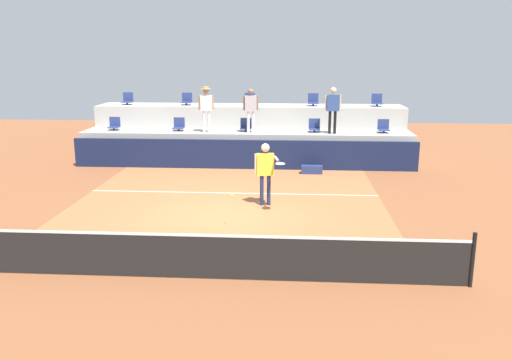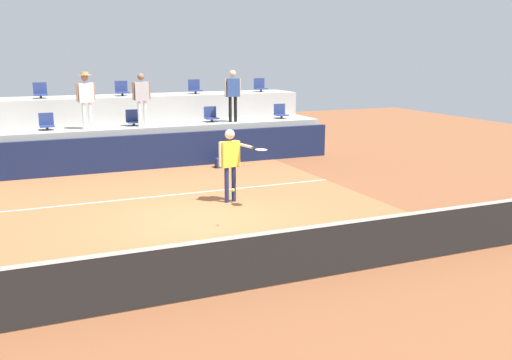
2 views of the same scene
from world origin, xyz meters
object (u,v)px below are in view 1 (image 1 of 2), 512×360
object	(u,v)px
stadium_chair_upper_center	(250,100)
stadium_chair_upper_far_left	(128,100)
spectator_with_hat	(206,104)
spectator_in_grey	(251,106)
stadium_chair_lower_right	(314,127)
stadium_chair_upper_left	(187,100)
stadium_chair_lower_left	(179,125)
stadium_chair_lower_far_right	(384,127)
stadium_chair_upper_right	(313,101)
tennis_player	(266,168)
equipment_bag	(312,170)
stadium_chair_lower_center	(246,126)
spectator_in_white	(333,106)
tennis_ball	(232,196)
stadium_chair_upper_far_right	(377,101)
stadium_chair_lower_far_left	(114,125)

from	to	relation	value
stadium_chair_upper_center	stadium_chair_upper_far_left	bearing A→B (deg)	180.00
spectator_with_hat	spectator_in_grey	xyz separation A→B (m)	(1.73, 0.00, -0.06)
stadium_chair_lower_right	stadium_chair_upper_left	bearing A→B (deg)	161.57
stadium_chair_lower_left	spectator_with_hat	world-z (taller)	spectator_with_hat
stadium_chair_lower_far_right	spectator_with_hat	xyz separation A→B (m)	(-6.89, -0.38, 0.88)
stadium_chair_lower_far_right	stadium_chair_upper_right	bearing A→B (deg)	146.12
stadium_chair_upper_left	stadium_chair_upper_right	bearing A→B (deg)	0.00
stadium_chair_lower_right	stadium_chair_upper_left	xyz separation A→B (m)	(-5.40, 1.80, 0.85)
stadium_chair_upper_far_left	tennis_player	distance (m)	10.22
stadium_chair_lower_right	equipment_bag	size ratio (longest dim) A/B	0.68
stadium_chair_lower_center	stadium_chair_upper_far_left	bearing A→B (deg)	161.19
stadium_chair_upper_right	spectator_with_hat	world-z (taller)	spectator_with_hat
spectator_in_grey	spectator_in_white	bearing A→B (deg)	-0.00
stadium_chair_upper_left	spectator_in_white	xyz separation A→B (m)	(6.07, -2.18, 0.01)
stadium_chair_lower_left	stadium_chair_lower_far_right	xyz separation A→B (m)	(8.07, 0.00, 0.00)
stadium_chair_lower_far_right	spectator_in_grey	bearing A→B (deg)	-175.74
spectator_in_white	stadium_chair_lower_far_right	bearing A→B (deg)	10.79
stadium_chair_upper_left	spectator_in_grey	xyz separation A→B (m)	(2.93, -2.18, -0.04)
stadium_chair_upper_far_left	spectator_with_hat	xyz separation A→B (m)	(3.78, -2.18, 0.03)
tennis_player	spectator_with_hat	distance (m)	6.39
stadium_chair_upper_far_left	tennis_player	bearing A→B (deg)	-51.01
stadium_chair_upper_left	tennis_ball	world-z (taller)	stadium_chair_upper_left
stadium_chair_upper_far_right	equipment_bag	size ratio (longest dim) A/B	0.68
stadium_chair_lower_right	stadium_chair_upper_center	distance (m)	3.35
stadium_chair_upper_far_left	stadium_chair_lower_left	bearing A→B (deg)	-34.70
stadium_chair_lower_left	stadium_chair_lower_right	size ratio (longest dim) A/B	1.00
stadium_chair_lower_center	spectator_in_white	xyz separation A→B (m)	(3.37, -0.38, 0.86)
stadium_chair_lower_center	spectator_in_grey	xyz separation A→B (m)	(0.23, -0.38, 0.81)
stadium_chair_upper_far_left	tennis_player	world-z (taller)	stadium_chair_upper_far_left
stadium_chair_lower_center	stadium_chair_upper_center	distance (m)	1.99
tennis_player	spectator_in_grey	distance (m)	5.89
stadium_chair_upper_center	spectator_with_hat	bearing A→B (deg)	-124.69
stadium_chair_lower_far_left	stadium_chair_upper_far_left	xyz separation A→B (m)	(0.04, 1.80, 0.85)
spectator_with_hat	spectator_in_white	xyz separation A→B (m)	(4.87, -0.00, -0.02)
stadium_chair_lower_right	tennis_player	xyz separation A→B (m)	(-1.60, -6.09, -0.35)
stadium_chair_lower_far_left	equipment_bag	bearing A→B (deg)	-13.55
stadium_chair_lower_left	equipment_bag	size ratio (longest dim) A/B	0.68
tennis_player	tennis_ball	bearing A→B (deg)	-109.93
stadium_chair_lower_far_left	stadium_chair_upper_right	bearing A→B (deg)	12.64
tennis_ball	equipment_bag	bearing A→B (deg)	70.48
stadium_chair_lower_center	spectator_in_grey	world-z (taller)	spectator_in_grey
stadium_chair_lower_center	equipment_bag	bearing A→B (deg)	-36.50
stadium_chair_lower_far_left	spectator_with_hat	xyz separation A→B (m)	(3.82, -0.38, 0.88)
stadium_chair_upper_left	equipment_bag	size ratio (longest dim) A/B	0.68
spectator_in_grey	spectator_in_white	world-z (taller)	spectator_in_white
stadium_chair_lower_center	stadium_chair_lower_far_right	xyz separation A→B (m)	(5.38, 0.00, 0.00)
tennis_player	spectator_in_white	bearing A→B (deg)	68.32
stadium_chair_lower_far_left	spectator_in_white	size ratio (longest dim) A/B	0.29
stadium_chair_lower_left	stadium_chair_lower_center	world-z (taller)	same
stadium_chair_lower_far_left	spectator_with_hat	distance (m)	3.94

